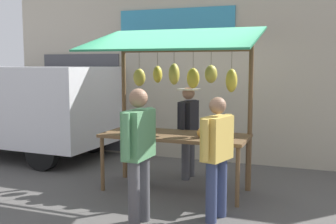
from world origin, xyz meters
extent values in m
plane|color=#514F4C|center=(0.00, 0.00, 0.00)|extent=(40.00, 40.00, 0.00)
cube|color=#B2A893|center=(0.00, -2.20, 1.70)|extent=(9.00, 0.25, 3.40)
cube|color=teal|center=(0.73, -2.06, 2.75)|extent=(2.40, 0.06, 0.56)
cube|color=#47474C|center=(2.96, -2.07, 1.10)|extent=(1.90, 0.04, 2.10)
cube|color=brown|center=(0.00, 0.00, 0.85)|extent=(2.20, 0.90, 0.05)
cylinder|color=brown|center=(1.04, 0.39, 0.41)|extent=(0.06, 0.06, 0.83)
cylinder|color=brown|center=(-1.04, 0.39, 0.41)|extent=(0.06, 0.06, 0.83)
cylinder|color=brown|center=(1.04, -0.39, 0.41)|extent=(0.06, 0.06, 0.83)
cylinder|color=brown|center=(-1.04, -0.39, 0.41)|extent=(0.06, 0.06, 0.83)
cylinder|color=brown|center=(1.06, -0.40, 1.18)|extent=(0.07, 0.07, 2.35)
cylinder|color=brown|center=(-1.06, -0.40, 1.18)|extent=(0.07, 0.07, 2.35)
cylinder|color=brown|center=(0.00, -0.40, 2.15)|extent=(2.12, 0.06, 0.06)
cube|color=#23724C|center=(0.00, 0.15, 2.30)|extent=(2.50, 1.46, 0.39)
cylinder|color=brown|center=(-0.78, -0.34, 2.01)|extent=(0.01, 0.01, 0.28)
ellipsoid|color=yellow|center=(-0.78, -0.34, 1.69)|extent=(0.25, 0.27, 0.35)
cylinder|color=brown|center=(-0.46, -0.36, 2.04)|extent=(0.01, 0.01, 0.23)
ellipsoid|color=gold|center=(-0.46, -0.36, 1.78)|extent=(0.25, 0.27, 0.28)
cylinder|color=brown|center=(-0.15, -0.41, 2.01)|extent=(0.01, 0.01, 0.28)
ellipsoid|color=yellow|center=(-0.15, -0.41, 1.71)|extent=(0.23, 0.19, 0.32)
cylinder|color=brown|center=(0.15, -0.36, 2.05)|extent=(0.01, 0.01, 0.21)
ellipsoid|color=gold|center=(0.15, -0.36, 1.78)|extent=(0.21, 0.25, 0.34)
cylinder|color=brown|center=(0.45, -0.42, 2.03)|extent=(0.01, 0.01, 0.24)
ellipsoid|color=yellow|center=(0.45, -0.42, 1.77)|extent=(0.19, 0.22, 0.27)
cylinder|color=brown|center=(0.78, -0.42, 2.00)|extent=(0.01, 0.01, 0.29)
ellipsoid|color=gold|center=(0.78, -0.42, 1.72)|extent=(0.25, 0.23, 0.29)
sphere|color=#729E4C|center=(0.58, 0.32, 0.98)|extent=(0.20, 0.20, 0.20)
ellipsoid|color=gold|center=(0.80, -0.11, 0.93)|extent=(0.20, 0.22, 0.10)
ellipsoid|color=orange|center=(-0.46, 0.12, 0.95)|extent=(0.16, 0.23, 0.14)
cylinder|color=#4C4C51|center=(0.03, -0.88, 0.38)|extent=(0.14, 0.14, 0.77)
cylinder|color=#4C4C51|center=(0.03, -0.62, 0.38)|extent=(0.14, 0.14, 0.77)
cube|color=black|center=(0.03, -0.75, 1.04)|extent=(0.23, 0.47, 0.55)
cylinder|color=black|center=(0.02, -1.04, 1.06)|extent=(0.09, 0.09, 0.50)
cylinder|color=black|center=(0.04, -0.46, 1.06)|extent=(0.09, 0.09, 0.50)
sphere|color=#A87A5B|center=(0.03, -0.75, 1.45)|extent=(0.21, 0.21, 0.21)
cylinder|color=beige|center=(0.03, -0.75, 1.51)|extent=(0.40, 0.40, 0.02)
cylinder|color=navy|center=(-0.85, 1.05, 0.38)|extent=(0.14, 0.14, 0.76)
cylinder|color=navy|center=(-0.91, 0.80, 0.38)|extent=(0.14, 0.14, 0.76)
cube|color=gold|center=(-0.88, 0.92, 1.03)|extent=(0.33, 0.50, 0.54)
cylinder|color=gold|center=(-0.80, 1.20, 1.05)|extent=(0.09, 0.09, 0.50)
cylinder|color=gold|center=(-0.96, 0.64, 1.05)|extent=(0.09, 0.09, 0.50)
sphere|color=#8C664C|center=(-0.88, 0.92, 1.43)|extent=(0.21, 0.21, 0.21)
cylinder|color=#4C4C51|center=(-0.04, 1.55, 0.41)|extent=(0.14, 0.14, 0.82)
cylinder|color=#4C4C51|center=(-0.05, 1.28, 0.41)|extent=(0.14, 0.14, 0.82)
cube|color=#518C5B|center=(-0.05, 1.41, 1.11)|extent=(0.24, 0.50, 0.58)
cylinder|color=#518C5B|center=(-0.04, 1.72, 1.13)|extent=(0.09, 0.09, 0.53)
cylinder|color=#518C5B|center=(-0.06, 1.11, 1.13)|extent=(0.09, 0.09, 0.53)
sphere|color=#8C664C|center=(-0.05, 1.41, 1.54)|extent=(0.23, 0.23, 0.23)
cube|color=silver|center=(4.13, -1.16, 1.10)|extent=(4.47, 2.02, 1.55)
cylinder|color=black|center=(2.67, -0.27, 0.33)|extent=(0.67, 0.21, 0.66)
cylinder|color=black|center=(2.61, -1.94, 0.33)|extent=(0.67, 0.21, 0.66)
camera|label=1|loc=(-2.07, 5.77, 1.94)|focal=43.82mm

